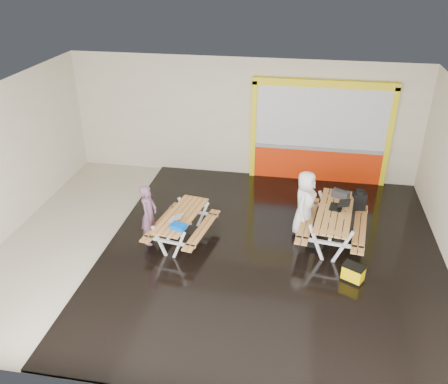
% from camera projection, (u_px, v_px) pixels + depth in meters
% --- Properties ---
extents(room, '(10.02, 8.02, 3.52)m').
position_uv_depth(room, '(217.00, 180.00, 9.82)').
color(room, beige).
rests_on(room, ground).
extents(deck, '(7.50, 7.98, 0.05)m').
position_uv_depth(deck, '(272.00, 253.00, 10.44)').
color(deck, black).
rests_on(deck, room).
extents(kiosk, '(3.88, 0.16, 3.00)m').
position_uv_depth(kiosk, '(320.00, 135.00, 13.05)').
color(kiosk, red).
rests_on(kiosk, room).
extents(picnic_table_left, '(1.52, 2.00, 0.73)m').
position_uv_depth(picnic_table_left, '(182.00, 221.00, 10.63)').
color(picnic_table_left, '#CB8844').
rests_on(picnic_table_left, deck).
extents(picnic_table_right, '(1.71, 2.31, 0.86)m').
position_uv_depth(picnic_table_right, '(334.00, 218.00, 10.57)').
color(picnic_table_right, '#CB8844').
rests_on(picnic_table_right, deck).
extents(person_left, '(0.36, 0.54, 1.46)m').
position_uv_depth(person_left, '(149.00, 215.00, 10.49)').
color(person_left, '#684459').
rests_on(person_left, deck).
extents(person_right, '(0.69, 0.88, 1.57)m').
position_uv_depth(person_right, '(305.00, 203.00, 10.71)').
color(person_right, white).
rests_on(person_right, deck).
extents(laptop_left, '(0.32, 0.30, 0.13)m').
position_uv_depth(laptop_left, '(176.00, 218.00, 10.33)').
color(laptop_left, silver).
rests_on(laptop_left, picnic_table_left).
extents(laptop_right, '(0.50, 0.46, 0.18)m').
position_uv_depth(laptop_right, '(339.00, 206.00, 10.56)').
color(laptop_right, black).
rests_on(laptop_right, picnic_table_right).
extents(blue_pouch, '(0.38, 0.31, 0.10)m').
position_uv_depth(blue_pouch, '(178.00, 227.00, 10.02)').
color(blue_pouch, '#0048C4').
rests_on(blue_pouch, picnic_table_left).
extents(toolbox, '(0.44, 0.35, 0.23)m').
position_uv_depth(toolbox, '(341.00, 194.00, 11.00)').
color(toolbox, black).
rests_on(toolbox, picnic_table_right).
extents(backpack, '(0.35, 0.26, 0.53)m').
position_uv_depth(backpack, '(359.00, 200.00, 11.07)').
color(backpack, black).
rests_on(backpack, picnic_table_right).
extents(dark_case, '(0.42, 0.33, 0.15)m').
position_uv_depth(dark_case, '(315.00, 242.00, 10.66)').
color(dark_case, black).
rests_on(dark_case, deck).
extents(fluke_bag, '(0.51, 0.45, 0.37)m').
position_uv_depth(fluke_bag, '(353.00, 273.00, 9.47)').
color(fluke_bag, black).
rests_on(fluke_bag, deck).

